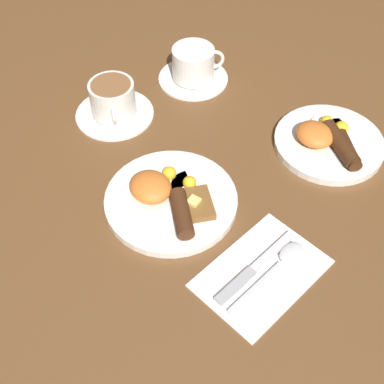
% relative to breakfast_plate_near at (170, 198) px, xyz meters
% --- Properties ---
extents(ground_plane, '(3.00, 3.00, 0.00)m').
position_rel_breakfast_plate_near_xyz_m(ground_plane, '(0.00, 0.00, -0.01)').
color(ground_plane, brown).
extents(breakfast_plate_near, '(0.24, 0.24, 0.05)m').
position_rel_breakfast_plate_near_xyz_m(breakfast_plate_near, '(0.00, 0.00, 0.00)').
color(breakfast_plate_near, silver).
rests_on(breakfast_plate_near, ground_plane).
extents(breakfast_plate_far, '(0.21, 0.21, 0.05)m').
position_rel_breakfast_plate_near_xyz_m(breakfast_plate_far, '(0.07, 0.33, 0.00)').
color(breakfast_plate_far, silver).
rests_on(breakfast_plate_far, ground_plane).
extents(teacup_near, '(0.16, 0.16, 0.08)m').
position_rel_breakfast_plate_near_xyz_m(teacup_near, '(-0.26, 0.05, 0.02)').
color(teacup_near, silver).
rests_on(teacup_near, ground_plane).
extents(teacup_far, '(0.15, 0.15, 0.08)m').
position_rel_breakfast_plate_near_xyz_m(teacup_far, '(-0.26, 0.25, 0.02)').
color(teacup_far, silver).
rests_on(teacup_far, ground_plane).
extents(napkin, '(0.16, 0.22, 0.01)m').
position_rel_breakfast_plate_near_xyz_m(napkin, '(0.21, 0.03, -0.01)').
color(napkin, white).
rests_on(napkin, ground_plane).
extents(knife, '(0.04, 0.18, 0.01)m').
position_rel_breakfast_plate_near_xyz_m(knife, '(0.20, 0.02, -0.01)').
color(knife, silver).
rests_on(knife, napkin).
extents(spoon, '(0.04, 0.18, 0.01)m').
position_rel_breakfast_plate_near_xyz_m(spoon, '(0.22, 0.07, -0.01)').
color(spoon, silver).
rests_on(spoon, napkin).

